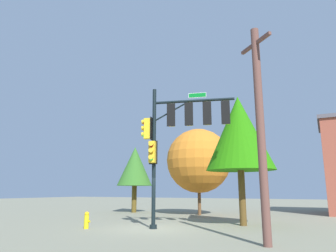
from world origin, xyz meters
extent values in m
plane|color=gray|center=(0.00, 0.00, 0.00)|extent=(120.00, 120.00, 0.00)
cylinder|color=black|center=(0.00, 0.00, 3.63)|extent=(0.20, 0.20, 7.27)
cylinder|color=black|center=(0.00, 0.00, 0.10)|extent=(0.36, 0.36, 0.20)
cylinder|color=black|center=(2.05, 0.56, 6.50)|extent=(4.13, 1.25, 0.14)
cylinder|color=black|center=(0.92, 0.25, 6.00)|extent=(1.90, 0.59, 1.07)
cube|color=yellow|center=(0.91, 0.25, 5.75)|extent=(0.41, 0.44, 1.10)
cube|color=black|center=(0.97, 0.06, 5.75)|extent=(0.43, 0.17, 1.22)
sphere|color=maroon|center=(0.85, 0.44, 6.09)|extent=(0.22, 0.22, 0.22)
cylinder|color=yellow|center=(0.83, 0.49, 6.14)|extent=(0.26, 0.20, 0.23)
sphere|color=#855607|center=(0.85, 0.44, 5.75)|extent=(0.22, 0.22, 0.22)
cylinder|color=yellow|center=(0.83, 0.49, 5.80)|extent=(0.26, 0.20, 0.23)
sphere|color=#20FF59|center=(0.85, 0.44, 5.41)|extent=(0.22, 0.22, 0.22)
cylinder|color=yellow|center=(0.83, 0.49, 5.46)|extent=(0.26, 0.20, 0.23)
cube|color=yellow|center=(1.82, 0.49, 5.75)|extent=(0.41, 0.44, 1.10)
cube|color=black|center=(1.88, 0.30, 5.75)|extent=(0.43, 0.17, 1.22)
sphere|color=maroon|center=(1.76, 0.69, 6.09)|extent=(0.22, 0.22, 0.22)
cylinder|color=yellow|center=(1.74, 0.74, 6.14)|extent=(0.26, 0.20, 0.23)
sphere|color=#855607|center=(1.76, 0.69, 5.75)|extent=(0.22, 0.22, 0.22)
cylinder|color=yellow|center=(1.74, 0.74, 5.80)|extent=(0.26, 0.20, 0.23)
sphere|color=#20FF59|center=(1.76, 0.69, 5.41)|extent=(0.22, 0.22, 0.22)
cylinder|color=yellow|center=(1.74, 0.74, 5.46)|extent=(0.26, 0.20, 0.23)
cube|color=yellow|center=(2.73, 0.74, 5.75)|extent=(0.41, 0.44, 1.10)
cube|color=black|center=(2.79, 0.55, 5.75)|extent=(0.43, 0.17, 1.22)
sphere|color=maroon|center=(2.67, 0.93, 6.09)|extent=(0.22, 0.22, 0.22)
cylinder|color=yellow|center=(2.65, 0.99, 6.14)|extent=(0.26, 0.20, 0.23)
sphere|color=#855607|center=(2.67, 0.93, 5.75)|extent=(0.22, 0.22, 0.22)
cylinder|color=yellow|center=(2.65, 0.99, 5.80)|extent=(0.26, 0.20, 0.23)
sphere|color=#20FF59|center=(2.67, 0.93, 5.41)|extent=(0.22, 0.22, 0.22)
cylinder|color=yellow|center=(2.65, 0.99, 5.46)|extent=(0.26, 0.20, 0.23)
cube|color=gold|center=(3.64, 0.99, 5.75)|extent=(0.40, 0.43, 1.10)
cube|color=black|center=(3.69, 0.79, 5.75)|extent=(0.44, 0.15, 1.22)
sphere|color=maroon|center=(3.59, 1.18, 6.09)|extent=(0.22, 0.22, 0.22)
cylinder|color=gold|center=(3.57, 1.24, 6.14)|extent=(0.26, 0.19, 0.23)
sphere|color=#855607|center=(3.59, 1.18, 5.75)|extent=(0.22, 0.22, 0.22)
cylinder|color=gold|center=(3.57, 1.24, 5.80)|extent=(0.26, 0.19, 0.23)
sphere|color=#20FF59|center=(3.59, 1.18, 5.41)|extent=(0.22, 0.22, 0.22)
cylinder|color=gold|center=(3.57, 1.24, 5.46)|extent=(0.26, 0.19, 0.23)
cube|color=yellow|center=(-0.34, -0.09, 5.10)|extent=(0.43, 0.40, 1.10)
cube|color=black|center=(-0.14, -0.04, 5.10)|extent=(0.15, 0.44, 1.22)
sphere|color=maroon|center=(-0.53, -0.14, 5.44)|extent=(0.22, 0.22, 0.22)
cylinder|color=yellow|center=(-0.59, -0.16, 5.49)|extent=(0.20, 0.26, 0.23)
sphere|color=#855607|center=(-0.53, -0.14, 5.10)|extent=(0.22, 0.22, 0.22)
cylinder|color=yellow|center=(-0.59, -0.16, 5.15)|extent=(0.20, 0.26, 0.23)
sphere|color=#20FF59|center=(-0.53, -0.14, 4.76)|extent=(0.22, 0.22, 0.22)
cylinder|color=yellow|center=(-0.59, -0.16, 4.81)|extent=(0.20, 0.26, 0.23)
cube|color=yellow|center=(0.09, -0.34, 3.80)|extent=(0.40, 0.43, 1.10)
cube|color=black|center=(0.04, -0.14, 3.80)|extent=(0.44, 0.15, 1.22)
sphere|color=maroon|center=(0.14, -0.53, 4.14)|extent=(0.22, 0.22, 0.22)
cylinder|color=yellow|center=(0.16, -0.59, 4.19)|extent=(0.26, 0.20, 0.23)
sphere|color=#855607|center=(0.14, -0.53, 3.80)|extent=(0.22, 0.22, 0.22)
cylinder|color=yellow|center=(0.16, -0.59, 3.85)|extent=(0.26, 0.20, 0.23)
sphere|color=#20FF59|center=(0.14, -0.53, 3.46)|extent=(0.22, 0.22, 0.22)
cylinder|color=yellow|center=(0.16, -0.59, 3.51)|extent=(0.26, 0.20, 0.23)
cube|color=white|center=(2.25, 0.61, 6.80)|extent=(0.91, 0.27, 0.26)
cube|color=#0A7623|center=(2.25, 0.61, 6.80)|extent=(0.88, 0.26, 0.22)
cube|color=white|center=(0.00, 0.00, 4.20)|extent=(0.27, 0.91, 0.26)
cube|color=#107D29|center=(0.00, 0.00, 4.20)|extent=(0.26, 0.88, 0.22)
cylinder|color=brown|center=(5.94, -2.65, 4.02)|extent=(0.30, 0.30, 8.05)
cube|color=brown|center=(5.94, -2.65, 7.45)|extent=(1.38, 1.34, 0.12)
cylinder|color=yellow|center=(-3.02, -1.48, 0.33)|extent=(0.24, 0.24, 0.65)
sphere|color=yellow|center=(-3.02, -1.48, 0.72)|extent=(0.22, 0.22, 0.22)
cylinder|color=#DCB709|center=(-2.87, -1.48, 0.36)|extent=(0.12, 0.10, 0.10)
cylinder|color=#543C1A|center=(3.70, 3.39, 1.49)|extent=(0.37, 0.37, 2.98)
cone|color=#24760B|center=(3.70, 3.39, 5.14)|extent=(3.88, 3.88, 4.31)
cylinder|color=brown|center=(-1.07, 9.28, 1.03)|extent=(0.26, 0.26, 2.05)
sphere|color=orange|center=(-1.07, 9.28, 4.22)|extent=(5.11, 5.11, 5.11)
cylinder|color=brown|center=(-7.22, 9.44, 1.14)|extent=(0.43, 0.43, 2.28)
cone|color=#336B25|center=(-7.22, 9.44, 4.00)|extent=(3.10, 3.10, 3.44)
cube|color=#A5B7C6|center=(8.57, 18.86, 5.43)|extent=(0.90, 0.04, 1.20)
camera|label=1|loc=(7.88, -14.08, 1.88)|focal=33.09mm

